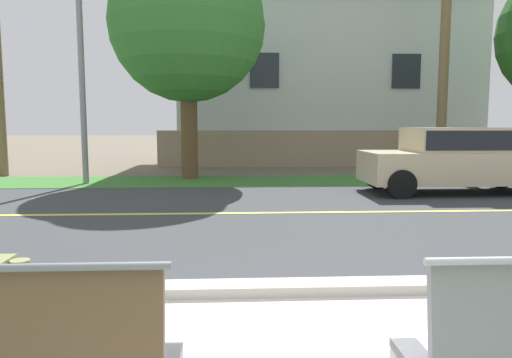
# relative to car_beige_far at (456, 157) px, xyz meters

# --- Properties ---
(ground_plane) EXTENTS (140.00, 140.00, 0.00)m
(ground_plane) POSITION_rel_car_beige_far_xyz_m (-4.98, -0.90, -0.85)
(ground_plane) COLOR #665B4C
(curb_edge) EXTENTS (44.00, 0.30, 0.11)m
(curb_edge) POSITION_rel_car_beige_far_xyz_m (-4.98, -6.55, -0.80)
(curb_edge) COLOR #ADA89E
(curb_edge) RESTS_ON ground_plane
(street_asphalt) EXTENTS (52.00, 8.00, 0.01)m
(street_asphalt) POSITION_rel_car_beige_far_xyz_m (-4.98, -2.40, -0.85)
(street_asphalt) COLOR #383A3D
(street_asphalt) RESTS_ON ground_plane
(road_centre_line) EXTENTS (48.00, 0.14, 0.01)m
(road_centre_line) POSITION_rel_car_beige_far_xyz_m (-4.98, -2.40, -0.84)
(road_centre_line) COLOR #E0CC4C
(road_centre_line) RESTS_ON ground_plane
(far_verge_grass) EXTENTS (48.00, 2.80, 0.02)m
(far_verge_grass) POSITION_rel_car_beige_far_xyz_m (-4.98, 2.63, -0.85)
(far_verge_grass) COLOR #38702D
(far_verge_grass) RESTS_ON ground_plane
(car_beige_far) EXTENTS (4.30, 1.86, 1.54)m
(car_beige_far) POSITION_rel_car_beige_far_xyz_m (0.00, 0.00, 0.00)
(car_beige_far) COLOR #C6B793
(car_beige_far) RESTS_ON ground_plane
(streetlamp) EXTENTS (0.24, 2.10, 6.65)m
(streetlamp) POSITION_rel_car_beige_far_xyz_m (-9.25, 2.44, 2.97)
(streetlamp) COLOR gray
(streetlamp) RESTS_ON ground_plane
(shade_tree_far_left) EXTENTS (4.52, 4.52, 7.46)m
(shade_tree_far_left) POSITION_rel_car_beige_far_xyz_m (-6.39, 3.31, 4.00)
(shade_tree_far_left) COLOR brown
(shade_tree_far_left) RESTS_ON ground_plane
(garden_wall) EXTENTS (13.00, 0.36, 1.40)m
(garden_wall) POSITION_rel_car_beige_far_xyz_m (-1.57, 7.34, -0.15)
(garden_wall) COLOR gray
(garden_wall) RESTS_ON ground_plane
(house_across_street) EXTENTS (13.05, 6.91, 7.24)m
(house_across_street) POSITION_rel_car_beige_far_xyz_m (-1.30, 10.54, 2.81)
(house_across_street) COLOR #B7BCC1
(house_across_street) RESTS_ON ground_plane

